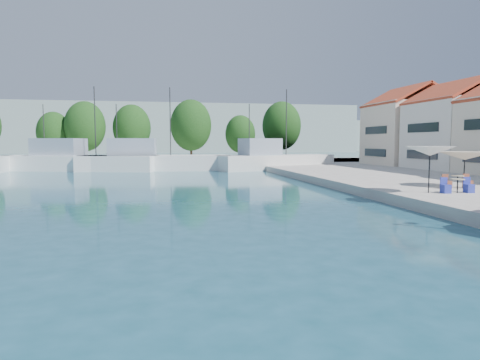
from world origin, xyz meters
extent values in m
cube|color=#9E968E|center=(-8.00, 67.00, 0.30)|extent=(90.00, 16.00, 0.60)
cube|color=#9CABA1|center=(-30.00, 160.00, 8.00)|extent=(180.00, 40.00, 16.00)
cube|color=#9CABA1|center=(40.00, 180.00, 6.00)|extent=(140.00, 40.00, 12.00)
cube|color=white|center=(24.00, 42.00, 4.10)|extent=(8.00, 8.50, 7.00)
pyramid|color=#CB472D|center=(24.00, 42.00, 9.40)|extent=(8.40, 8.80, 1.80)
cube|color=#F4DEC3|center=(24.00, 51.00, 4.35)|extent=(8.60, 8.50, 7.50)
pyramid|color=#CB472D|center=(24.00, 51.00, 9.90)|extent=(9.00, 8.80, 1.80)
cube|color=white|center=(-15.20, 55.72, 0.70)|extent=(18.68, 9.61, 2.20)
cube|color=#8896A8|center=(-17.81, 56.48, 2.80)|extent=(6.22, 5.00, 2.00)
cylinder|color=#2D2D2D|center=(-13.47, 55.21, 5.80)|extent=(0.12, 0.12, 8.00)
cylinder|color=#2D2D2D|center=(-19.54, 56.99, 4.80)|extent=(0.10, 0.10, 6.00)
cube|color=silver|center=(-6.60, 54.73, 0.70)|extent=(18.00, 5.64, 2.20)
cube|color=#8896A8|center=(-9.25, 54.88, 2.80)|extent=(5.53, 3.86, 2.00)
cylinder|color=#2D2D2D|center=(-4.82, 54.63, 5.80)|extent=(0.12, 0.12, 8.00)
cylinder|color=#2D2D2D|center=(-11.03, 54.99, 4.80)|extent=(0.10, 0.10, 6.00)
cube|color=silver|center=(7.87, 53.48, 0.70)|extent=(15.41, 8.13, 2.20)
cube|color=#8896A8|center=(5.73, 52.82, 2.80)|extent=(5.16, 4.18, 2.00)
cylinder|color=#2D2D2D|center=(9.30, 53.93, 5.80)|extent=(0.12, 0.12, 8.00)
cylinder|color=#2D2D2D|center=(4.31, 52.38, 4.80)|extent=(0.10, 0.10, 6.00)
cylinder|color=#3F2B19|center=(-21.79, 71.48, 2.23)|extent=(0.36, 0.36, 3.26)
ellipsoid|color=#163A12|center=(-21.79, 71.48, 4.84)|extent=(4.96, 4.96, 6.20)
cylinder|color=#3F2B19|center=(-17.12, 70.66, 2.58)|extent=(0.36, 0.36, 3.96)
ellipsoid|color=#163A12|center=(-17.12, 70.66, 5.74)|extent=(6.01, 6.01, 7.52)
cylinder|color=#3F2B19|center=(-10.38, 71.97, 2.52)|extent=(0.36, 0.36, 3.84)
ellipsoid|color=#163A12|center=(-10.38, 71.97, 5.59)|extent=(5.84, 5.84, 7.30)
cylinder|color=#3F2B19|center=(-1.39, 68.72, 2.66)|extent=(0.36, 0.36, 4.12)
ellipsoid|color=#163A12|center=(-1.39, 68.72, 5.95)|extent=(6.26, 6.26, 7.82)
cylinder|color=#3F2B19|center=(6.31, 68.93, 2.15)|extent=(0.36, 0.36, 3.11)
ellipsoid|color=#163A12|center=(6.31, 68.93, 4.64)|extent=(4.72, 4.72, 5.90)
cylinder|color=#3F2B19|center=(13.84, 71.86, 2.72)|extent=(0.36, 0.36, 4.23)
ellipsoid|color=#163A12|center=(13.84, 71.86, 6.10)|extent=(6.43, 6.43, 8.04)
cylinder|color=black|center=(8.19, 23.47, 1.85)|extent=(0.06, 0.06, 2.50)
cone|color=silver|center=(8.19, 23.47, 2.85)|extent=(2.58, 2.58, 0.50)
cylinder|color=black|center=(12.32, 26.02, 1.67)|extent=(0.06, 0.06, 2.14)
cone|color=beige|center=(12.32, 26.02, 2.49)|extent=(3.21, 3.21, 0.50)
cylinder|color=black|center=(9.67, 23.11, 0.97)|extent=(0.06, 0.06, 0.74)
cylinder|color=tan|center=(9.67, 23.11, 1.34)|extent=(0.70, 0.70, 0.04)
cube|color=#2934A4|center=(10.37, 23.11, 0.83)|extent=(0.42, 0.42, 0.46)
cube|color=#2934A4|center=(8.97, 23.11, 0.83)|extent=(0.42, 0.42, 0.46)
cylinder|color=black|center=(11.28, 25.23, 0.97)|extent=(0.06, 0.06, 0.74)
cylinder|color=tan|center=(11.28, 25.23, 1.34)|extent=(0.70, 0.70, 0.04)
cube|color=brown|center=(11.98, 25.23, 0.83)|extent=(0.42, 0.42, 0.46)
cube|color=brown|center=(10.58, 25.23, 0.83)|extent=(0.42, 0.42, 0.46)
camera|label=1|loc=(-5.98, 2.81, 3.30)|focal=32.00mm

